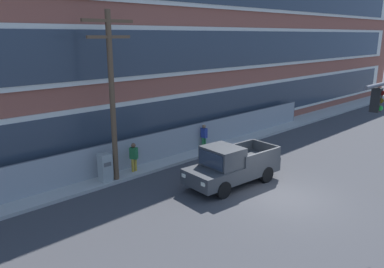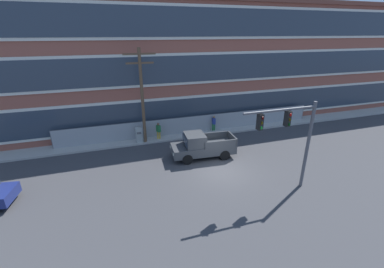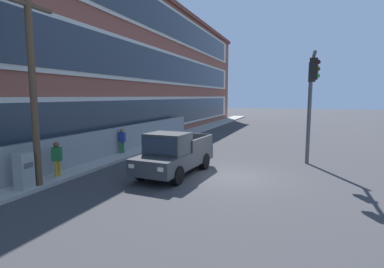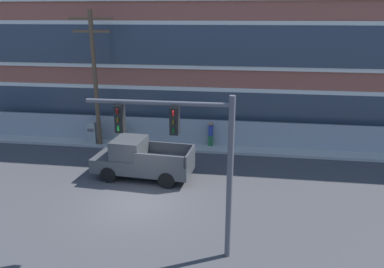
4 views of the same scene
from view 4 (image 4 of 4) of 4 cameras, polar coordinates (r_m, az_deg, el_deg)
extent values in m
plane|color=#38383A|center=(17.02, -8.14, -10.29)|extent=(160.00, 160.00, 0.00)
cube|color=#9E9B93|center=(23.70, -3.10, -1.64)|extent=(80.00, 2.03, 0.16)
cube|color=brown|center=(27.75, 14.19, 13.16)|extent=(55.52, 9.29, 11.92)
cube|color=beige|center=(23.72, 14.54, 3.14)|extent=(51.08, 0.10, 2.86)
cube|color=#2D3844|center=(23.66, 14.55, 3.10)|extent=(48.86, 0.06, 2.38)
cube|color=beige|center=(23.08, 15.31, 12.72)|extent=(51.08, 0.10, 2.86)
cube|color=#2D3844|center=(23.02, 15.33, 12.71)|extent=(48.86, 0.06, 2.38)
cube|color=gray|center=(23.50, -1.44, 0.26)|extent=(25.48, 0.04, 1.76)
cylinder|color=#4C4C51|center=(23.25, -1.46, 2.33)|extent=(25.48, 0.05, 0.05)
cylinder|color=#4C4C51|center=(12.25, 5.76, -7.15)|extent=(0.20, 0.20, 5.63)
cylinder|color=#4C4C51|center=(11.73, -5.29, 4.76)|extent=(4.65, 0.14, 0.14)
cube|color=black|center=(11.76, -2.67, 2.08)|extent=(0.28, 0.32, 0.90)
cylinder|color=red|center=(11.51, -2.86, 3.18)|extent=(0.04, 0.18, 0.18)
cylinder|color=#503E08|center=(11.59, -2.84, 1.84)|extent=(0.04, 0.18, 0.18)
cylinder|color=#0A4011|center=(11.67, -2.81, 0.52)|extent=(0.04, 0.18, 0.18)
cube|color=black|center=(12.22, -10.94, 2.37)|extent=(0.28, 0.32, 0.90)
cylinder|color=#4B0807|center=(11.98, -11.29, 3.43)|extent=(0.04, 0.18, 0.18)
cylinder|color=#503E08|center=(12.05, -11.21, 2.14)|extent=(0.04, 0.18, 0.18)
cylinder|color=green|center=(12.13, -11.13, 0.87)|extent=(0.04, 0.18, 0.18)
cube|color=#383A3D|center=(19.12, -7.47, -4.52)|extent=(5.11, 2.31, 0.70)
cube|color=#383A3D|center=(19.07, -9.53, -2.06)|extent=(1.62, 1.89, 0.93)
cube|color=#283342|center=(19.36, -11.64, -1.87)|extent=(0.18, 1.58, 0.70)
cube|color=#383A3D|center=(17.74, -5.14, -4.05)|extent=(2.49, 0.31, 0.56)
cube|color=#383A3D|center=(19.36, -3.52, -2.11)|extent=(2.49, 0.31, 0.56)
cube|color=#383A3D|center=(18.22, -0.29, -3.37)|extent=(0.24, 1.85, 0.56)
cylinder|color=black|center=(19.05, -12.58, -6.04)|extent=(0.82, 0.32, 0.80)
cylinder|color=black|center=(20.53, -10.52, -4.12)|extent=(0.82, 0.32, 0.80)
cylinder|color=black|center=(18.05, -3.89, -7.02)|extent=(0.82, 0.32, 0.80)
cylinder|color=black|center=(19.60, -2.43, -4.90)|extent=(0.82, 0.32, 0.80)
cube|color=white|center=(19.49, -15.12, -4.24)|extent=(0.08, 0.24, 0.16)
cube|color=white|center=(20.60, -13.41, -2.88)|extent=(0.08, 0.24, 0.16)
cylinder|color=brown|center=(23.28, -14.52, 7.72)|extent=(0.26, 0.26, 8.22)
cube|color=brown|center=(22.96, -15.24, 16.61)|extent=(2.60, 0.14, 0.14)
cube|color=brown|center=(22.98, -15.10, 14.87)|extent=(2.21, 0.14, 0.14)
cube|color=#939993|center=(24.39, -14.94, 0.05)|extent=(0.55, 0.50, 1.54)
cube|color=#515151|center=(24.08, -15.23, 0.56)|extent=(0.39, 0.02, 0.20)
cylinder|color=#B7932D|center=(24.02, -10.94, -0.81)|extent=(0.14, 0.14, 0.85)
cylinder|color=#B7932D|center=(23.96, -10.53, -0.83)|extent=(0.14, 0.14, 0.85)
cube|color=#236B38|center=(23.77, -10.83, 0.83)|extent=(0.40, 0.47, 0.60)
sphere|color=brown|center=(23.66, -10.89, 1.81)|extent=(0.24, 0.24, 0.24)
cylinder|color=#236B38|center=(23.19, 2.62, -1.17)|extent=(0.14, 0.14, 0.85)
cylinder|color=#236B38|center=(23.17, 3.07, -1.20)|extent=(0.14, 0.14, 0.85)
cube|color=navy|center=(22.96, 2.87, 0.53)|extent=(0.25, 0.41, 0.60)
sphere|color=#8C6647|center=(22.84, 2.89, 1.53)|extent=(0.24, 0.24, 0.24)
camera|label=1|loc=(19.28, -63.97, 5.38)|focal=35.00mm
camera|label=2|loc=(11.72, -85.32, 8.55)|focal=24.00mm
camera|label=3|loc=(21.51, -47.34, 0.41)|focal=28.00mm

